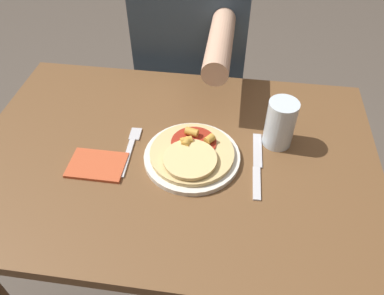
% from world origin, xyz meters
% --- Properties ---
extents(ground_plane, '(8.00, 8.00, 0.00)m').
position_xyz_m(ground_plane, '(0.00, 0.00, 0.00)').
color(ground_plane, brown).
extents(dining_table, '(1.03, 0.71, 0.73)m').
position_xyz_m(dining_table, '(0.00, 0.00, 0.60)').
color(dining_table, brown).
rests_on(dining_table, ground_plane).
extents(plate, '(0.24, 0.24, 0.01)m').
position_xyz_m(plate, '(0.05, -0.01, 0.74)').
color(plate, silver).
rests_on(plate, dining_table).
extents(pizza, '(0.21, 0.21, 0.04)m').
position_xyz_m(pizza, '(0.05, -0.01, 0.76)').
color(pizza, '#DBBC7A').
rests_on(pizza, plate).
extents(fork, '(0.03, 0.18, 0.00)m').
position_xyz_m(fork, '(-0.11, 0.00, 0.73)').
color(fork, silver).
rests_on(fork, dining_table).
extents(knife, '(0.03, 0.22, 0.00)m').
position_xyz_m(knife, '(0.21, -0.01, 0.73)').
color(knife, silver).
rests_on(knife, dining_table).
extents(drinking_glass, '(0.08, 0.08, 0.13)m').
position_xyz_m(drinking_glass, '(0.26, 0.08, 0.80)').
color(drinking_glass, silver).
rests_on(drinking_glass, dining_table).
extents(napkin, '(0.14, 0.10, 0.01)m').
position_xyz_m(napkin, '(-0.18, -0.07, 0.73)').
color(napkin, '#C6512D').
rests_on(napkin, dining_table).
extents(person_diner, '(0.38, 0.52, 1.23)m').
position_xyz_m(person_diner, '(-0.03, 0.53, 0.72)').
color(person_diner, '#2D2D38').
rests_on(person_diner, ground_plane).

